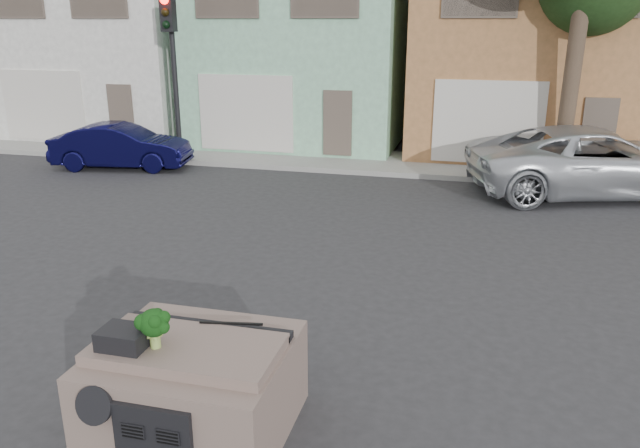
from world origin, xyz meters
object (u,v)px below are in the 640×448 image
at_px(navy_sedan, 123,168).
at_px(broccoli, 154,328).
at_px(silver_pickup, 590,194).
at_px(traffic_signal, 174,79).

height_order(navy_sedan, broccoli, broccoli).
relative_size(silver_pickup, traffic_signal, 1.22).
height_order(navy_sedan, silver_pickup, silver_pickup).
relative_size(traffic_signal, broccoli, 11.88).
bearing_deg(broccoli, silver_pickup, 63.36).
bearing_deg(traffic_signal, silver_pickup, -4.87).
bearing_deg(silver_pickup, navy_sedan, 74.72).
relative_size(navy_sedan, broccoli, 9.44).
distance_m(traffic_signal, broccoli, 14.27).
xyz_separation_m(navy_sedan, broccoli, (7.41, -11.42, 1.33)).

